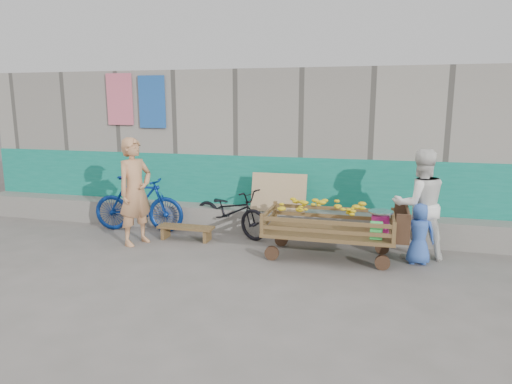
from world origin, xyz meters
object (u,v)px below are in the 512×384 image
(bench, at_px, (186,230))
(bicycle_blue, at_px, (138,204))
(banana_cart, at_px, (327,218))
(bicycle_dark, at_px, (230,212))
(woman, at_px, (419,204))
(child, at_px, (419,234))
(vendor_man, at_px, (135,192))

(bench, bearing_deg, bicycle_blue, 164.85)
(banana_cart, height_order, bicycle_dark, banana_cart)
(bicycle_blue, bearing_deg, bicycle_dark, -89.25)
(banana_cart, relative_size, bicycle_blue, 1.24)
(woman, bearing_deg, bicycle_blue, -19.28)
(bench, height_order, bicycle_blue, bicycle_blue)
(woman, xyz_separation_m, bicycle_blue, (-4.94, 0.25, -0.33))
(woman, xyz_separation_m, child, (0.00, -0.27, -0.39))
(bicycle_dark, relative_size, bicycle_blue, 0.95)
(bench, bearing_deg, vendor_man, -149.64)
(banana_cart, height_order, woman, woman)
(banana_cart, bearing_deg, bicycle_blue, 170.85)
(bicycle_dark, bearing_deg, vendor_man, 145.56)
(bench, xyz_separation_m, vendor_man, (-0.72, -0.42, 0.73))
(child, bearing_deg, bicycle_dark, -16.00)
(child, height_order, bicycle_dark, child)
(banana_cart, xyz_separation_m, bicycle_blue, (-3.57, 0.57, -0.10))
(woman, bearing_deg, bicycle_dark, -24.41)
(woman, bearing_deg, child, 73.62)
(bench, height_order, vendor_man, vendor_man)
(child, relative_size, bicycle_blue, 0.53)
(vendor_man, xyz_separation_m, woman, (4.58, 0.46, -0.06))
(woman, xyz_separation_m, bicycle_dark, (-3.20, 0.45, -0.42))
(woman, relative_size, bicycle_blue, 0.98)
(bicycle_blue, bearing_deg, woman, -98.69)
(banana_cart, xyz_separation_m, bicycle_dark, (-1.82, 0.77, -0.19))
(banana_cart, xyz_separation_m, woman, (1.38, 0.32, 0.23))
(vendor_man, height_order, woman, vendor_man)
(bench, xyz_separation_m, bicycle_blue, (-1.08, 0.29, 0.34))
(woman, distance_m, bicycle_dark, 3.25)
(bench, xyz_separation_m, bicycle_dark, (0.67, 0.49, 0.25))
(banana_cart, relative_size, child, 2.33)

